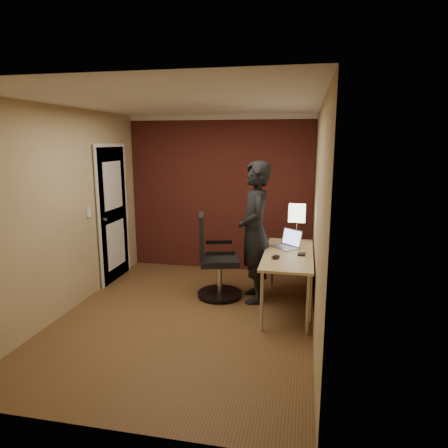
{
  "coord_description": "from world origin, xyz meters",
  "views": [
    {
      "loc": [
        1.35,
        -4.35,
        2.08
      ],
      "look_at": [
        0.35,
        0.55,
        1.05
      ],
      "focal_mm": 32.0,
      "sensor_mm": 36.0,
      "label": 1
    }
  ],
  "objects": [
    {
      "name": "room",
      "position": [
        -0.27,
        1.54,
        1.37
      ],
      "size": [
        4.0,
        4.0,
        4.0
      ],
      "color": "brown",
      "rests_on": "ground"
    },
    {
      "name": "desk",
      "position": [
        1.25,
        0.48,
        0.6
      ],
      "size": [
        0.6,
        1.5,
        0.73
      ],
      "color": "tan",
      "rests_on": "ground"
    },
    {
      "name": "desk_lamp",
      "position": [
        1.26,
        0.96,
        1.15
      ],
      "size": [
        0.22,
        0.22,
        0.54
      ],
      "color": "silver",
      "rests_on": "desk"
    },
    {
      "name": "laptop",
      "position": [
        1.16,
        0.77,
        0.79
      ],
      "size": [
        0.42,
        0.41,
        0.23
      ],
      "color": "silver",
      "rests_on": "desk"
    },
    {
      "name": "mouse",
      "position": [
        1.04,
        0.2,
        0.75
      ],
      "size": [
        0.09,
        0.12,
        0.03
      ],
      "primitive_type": "cube",
      "rotation": [
        0.0,
        0.0,
        -0.38
      ],
      "color": "black",
      "rests_on": "desk"
    },
    {
      "name": "wallet",
      "position": [
        1.34,
        0.42,
        0.74
      ],
      "size": [
        0.09,
        0.11,
        0.02
      ],
      "primitive_type": "cube",
      "rotation": [
        0.0,
        0.0,
        -0.05
      ],
      "color": "black",
      "rests_on": "desk"
    },
    {
      "name": "office_chair",
      "position": [
        0.19,
        0.68,
        0.5
      ],
      "size": [
        0.62,
        0.69,
        1.12
      ],
      "color": "black",
      "rests_on": "ground"
    },
    {
      "name": "person",
      "position": [
        0.73,
        0.7,
        0.92
      ],
      "size": [
        0.59,
        0.76,
        1.85
      ],
      "primitive_type": "imported",
      "rotation": [
        0.0,
        0.0,
        -1.32
      ],
      "color": "black",
      "rests_on": "ground"
    }
  ]
}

